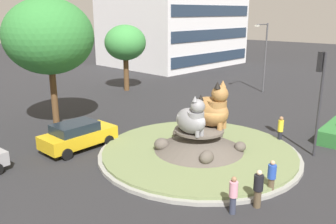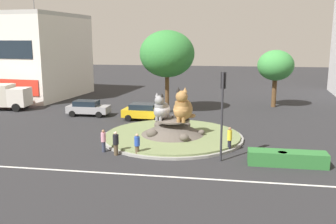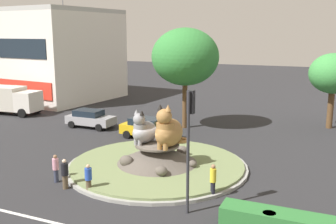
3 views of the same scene
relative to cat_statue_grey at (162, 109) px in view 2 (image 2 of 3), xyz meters
The scene contains 17 objects.
ground_plane 2.47m from the cat_statue_grey, ahead, with size 160.00×160.00×0.00m, color #28282B.
lane_centreline 8.63m from the cat_statue_grey, 84.05° to the right, with size 112.00×0.20×0.01m, color silver.
roundabout_island 2.01m from the cat_statue_grey, ahead, with size 11.21×11.21×1.52m.
cat_statue_grey is the anchor object (origin of this frame).
cat_statue_tabby 1.73m from the cat_statue_grey, ahead, with size 1.83×2.72×2.68m.
traffic_light_mast 7.06m from the cat_statue_grey, 45.38° to the right, with size 0.35×0.46×5.77m.
clipped_hedge_strip 10.45m from the cat_statue_grey, 29.90° to the right, with size 4.81×1.20×0.90m, color #2D7033.
broadleaf_tree_behind_island 11.26m from the cat_statue_grey, 97.14° to the left, with size 5.78×5.78×8.69m.
second_tree_near_tower 18.80m from the cat_statue_grey, 56.02° to the left, with size 4.09×4.09×6.56m.
pedestrian_pink_shirt 5.67m from the cat_statue_grey, 127.39° to the right, with size 0.35×0.35×1.60m.
pedestrian_yellow_shirt 6.18m from the cat_statue_grey, 27.37° to the right, with size 0.33×0.33×1.75m.
pedestrian_blue_shirt 5.14m from the cat_statue_grey, 99.24° to the right, with size 0.37×0.37×1.56m.
pedestrian_black_shirt 5.60m from the cat_statue_grey, 114.74° to the right, with size 0.39×0.39×1.66m.
sedan_on_far_lane 6.91m from the cat_statue_grey, 114.39° to the left, with size 4.46×2.31×1.61m.
hatchback_near_shophouse 11.70m from the cat_statue_grey, 141.20° to the left, with size 4.29×2.06×1.56m.
delivery_box_truck 21.92m from the cat_statue_grey, 156.12° to the left, with size 6.54×3.07×2.83m.
litter_bin 10.28m from the cat_statue_grey, 31.88° to the right, with size 0.56×0.56×0.90m.
Camera 2 is at (4.26, -28.00, 7.79)m, focal length 39.11 mm.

